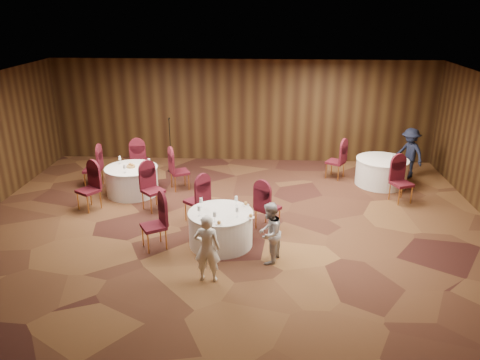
# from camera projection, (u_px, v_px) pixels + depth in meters

# --- Properties ---
(ground) EXTENTS (12.00, 12.00, 0.00)m
(ground) POSITION_uv_depth(u_px,v_px,m) (231.00, 228.00, 10.62)
(ground) COLOR black
(ground) RESTS_ON ground
(room_shell) EXTENTS (12.00, 12.00, 12.00)m
(room_shell) POSITION_uv_depth(u_px,v_px,m) (230.00, 145.00, 9.92)
(room_shell) COLOR silver
(room_shell) RESTS_ON ground
(table_main) EXTENTS (1.36, 1.36, 0.74)m
(table_main) POSITION_uv_depth(u_px,v_px,m) (221.00, 228.00, 9.79)
(table_main) COLOR white
(table_main) RESTS_ON ground
(table_left) EXTENTS (1.38, 1.38, 0.74)m
(table_left) POSITION_uv_depth(u_px,v_px,m) (132.00, 180.00, 12.42)
(table_left) COLOR white
(table_left) RESTS_ON ground
(table_right) EXTENTS (1.43, 1.43, 0.74)m
(table_right) POSITION_uv_depth(u_px,v_px,m) (381.00, 172.00, 13.07)
(table_right) COLOR white
(table_right) RESTS_ON ground
(chairs_main) EXTENTS (3.07, 2.07, 1.00)m
(chairs_main) POSITION_uv_depth(u_px,v_px,m) (207.00, 211.00, 10.30)
(chairs_main) COLOR #3D0C12
(chairs_main) RESTS_ON ground
(chairs_left) EXTENTS (3.05, 3.03, 1.00)m
(chairs_left) POSITION_uv_depth(u_px,v_px,m) (131.00, 176.00, 12.41)
(chairs_left) COLOR #3D0C12
(chairs_left) RESTS_ON ground
(chairs_right) EXTENTS (2.15, 2.36, 1.00)m
(chairs_right) POSITION_uv_depth(u_px,v_px,m) (366.00, 172.00, 12.68)
(chairs_right) COLOR #3D0C12
(chairs_right) RESTS_ON ground
(tabletop_main) EXTENTS (1.18, 1.11, 0.22)m
(tabletop_main) POSITION_uv_depth(u_px,v_px,m) (227.00, 210.00, 9.53)
(tabletop_main) COLOR silver
(tabletop_main) RESTS_ON table_main
(tabletop_left) EXTENTS (0.91, 0.75, 0.22)m
(tabletop_left) POSITION_uv_depth(u_px,v_px,m) (131.00, 165.00, 12.26)
(tabletop_left) COLOR silver
(tabletop_left) RESTS_ON table_left
(tabletop_right) EXTENTS (0.08, 0.08, 0.22)m
(tabletop_right) POSITION_uv_depth(u_px,v_px,m) (392.00, 156.00, 12.68)
(tabletop_right) COLOR silver
(tabletop_right) RESTS_ON table_right
(mic_stand) EXTENTS (0.24, 0.24, 1.64)m
(mic_stand) POSITION_uv_depth(u_px,v_px,m) (171.00, 156.00, 14.07)
(mic_stand) COLOR black
(mic_stand) RESTS_ON ground
(woman_a) EXTENTS (0.50, 0.34, 1.32)m
(woman_a) POSITION_uv_depth(u_px,v_px,m) (207.00, 248.00, 8.41)
(woman_a) COLOR white
(woman_a) RESTS_ON ground
(woman_b) EXTENTS (0.65, 0.73, 1.25)m
(woman_b) POSITION_uv_depth(u_px,v_px,m) (269.00, 233.00, 9.04)
(woman_b) COLOR #BBBBC0
(woman_b) RESTS_ON ground
(man_c) EXTENTS (0.97, 1.09, 1.46)m
(man_c) POSITION_uv_depth(u_px,v_px,m) (409.00, 153.00, 13.51)
(man_c) COLOR black
(man_c) RESTS_ON ground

